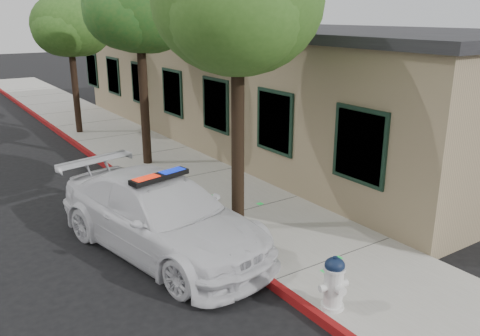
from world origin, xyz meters
name	(u,v)px	position (x,y,z in m)	size (l,w,h in m)	color
ground	(269,289)	(0.00, 0.00, 0.00)	(120.00, 120.00, 0.00)	black
sidewalk	(247,212)	(1.60, 3.00, 0.07)	(3.20, 60.00, 0.15)	#99968B
red_curb	(191,226)	(0.06, 3.00, 0.08)	(0.14, 60.00, 0.16)	maroon
clapboard_building	(267,83)	(6.69, 9.00, 2.13)	(7.30, 20.89, 4.24)	#998764
police_car	(162,215)	(-0.90, 2.45, 0.77)	(3.22, 5.65, 1.66)	silver
fire_hydrant	(334,283)	(0.35, -1.21, 0.61)	(0.53, 0.45, 0.91)	white
street_tree_near	(238,9)	(0.84, 2.24, 4.77)	(3.38, 3.47, 6.20)	black
street_tree_mid	(139,10)	(1.23, 8.02, 4.77)	(3.39, 3.21, 6.13)	black
street_tree_far	(70,28)	(0.73, 13.45, 4.15)	(2.98, 2.81, 5.32)	black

